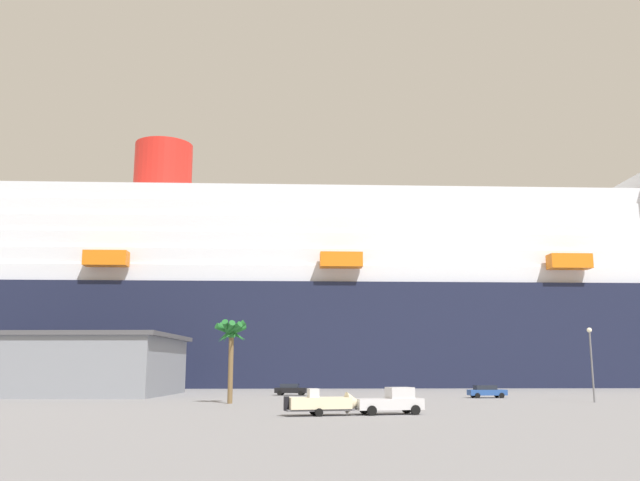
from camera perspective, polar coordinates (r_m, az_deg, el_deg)
name	(u,v)px	position (r m, az deg, el deg)	size (l,w,h in m)	color
ground_plane	(340,392)	(108.54, 1.74, -12.70)	(600.00, 600.00, 0.00)	gray
cruise_ship	(341,305)	(144.93, 1.82, -5.46)	(297.47, 43.10, 56.88)	#191E38
terminal_building	(27,365)	(104.90, -23.54, -9.59)	(43.69, 26.81, 8.42)	gray
pickup_truck	(391,402)	(57.70, 6.05, -13.39)	(5.86, 3.03, 2.20)	silver
small_boat_on_trailer	(327,403)	(56.08, 0.60, -13.60)	(6.99, 2.84, 2.15)	#595960
palm_tree	(231,337)	(75.09, -7.51, -8.06)	(3.79, 3.66, 8.97)	brown
street_lamp	(591,354)	(82.74, 21.94, -8.86)	(0.56, 0.56, 8.27)	slate
parked_car_silver_sedan	(128,391)	(91.70, -15.90, -12.16)	(4.28, 2.12, 1.58)	silver
parked_car_black_coupe	(291,389)	(96.54, -2.49, -12.45)	(4.74, 2.79, 1.58)	black
parked_car_blue_suv	(487,391)	(90.82, 13.90, -12.27)	(4.84, 2.16, 1.58)	#264C99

